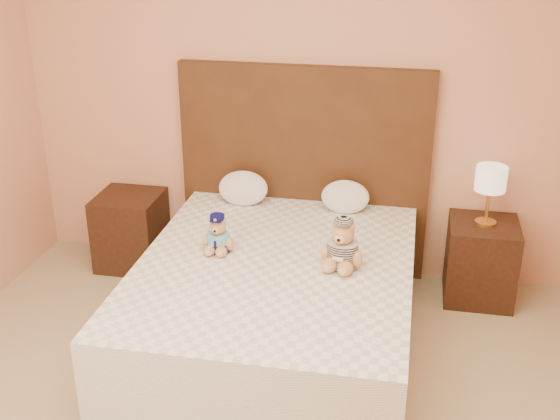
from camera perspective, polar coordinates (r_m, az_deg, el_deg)
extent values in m
cube|color=tan|center=(4.81, 2.10, 10.02)|extent=(4.00, 0.04, 2.70)
cube|color=white|center=(4.33, -0.40, -8.97)|extent=(1.60, 2.00, 0.30)
cube|color=white|center=(4.18, -0.41, -5.79)|extent=(1.60, 2.00, 0.25)
cube|color=#442A14|center=(4.95, 1.93, 3.15)|extent=(1.75, 0.08, 1.50)
cube|color=#361D11|center=(5.28, -12.03, -1.62)|extent=(0.45, 0.45, 0.55)
cube|color=#361D11|center=(4.92, 15.98, -4.00)|extent=(0.45, 0.45, 0.55)
cylinder|color=gold|center=(4.80, 16.35, -0.98)|extent=(0.14, 0.14, 0.02)
cylinder|color=gold|center=(4.75, 16.53, 0.45)|extent=(0.02, 0.02, 0.26)
cylinder|color=beige|center=(4.69, 16.78, 2.47)|extent=(0.20, 0.20, 0.16)
ellipsoid|color=white|center=(4.89, -3.02, 1.90)|extent=(0.35, 0.23, 0.25)
ellipsoid|color=white|center=(4.78, 5.33, 1.19)|extent=(0.33, 0.21, 0.23)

